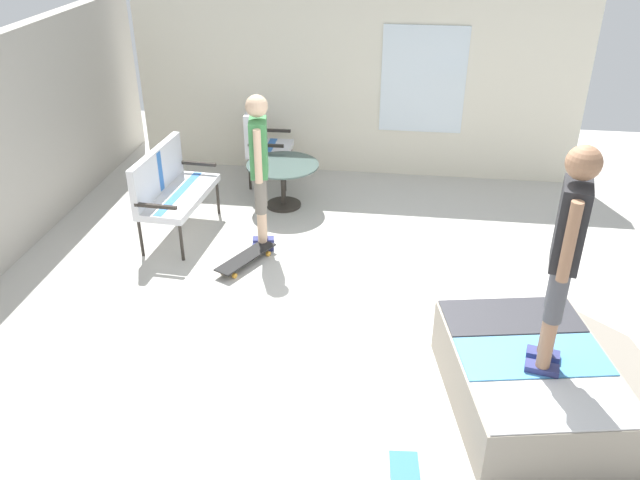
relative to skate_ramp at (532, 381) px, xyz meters
The scene contains 9 objects.
ground_plane 1.58m from the skate_ramp, 57.09° to the left, with size 12.00×12.00×0.10m, color beige.
house_facade 5.07m from the skate_ramp, 21.10° to the left, with size 0.23×6.00×2.41m.
skate_ramp is the anchor object (origin of this frame).
patio_bench 4.45m from the skate_ramp, 56.91° to the left, with size 1.28×0.63×1.02m.
patio_chair_near_house 5.03m from the skate_ramp, 36.61° to the left, with size 0.63×0.56×1.02m.
patio_table 4.20m from the skate_ramp, 37.87° to the left, with size 0.90×0.90×0.57m.
person_watching 3.53m from the skate_ramp, 49.28° to the left, with size 0.47×0.29×1.75m.
person_skater 1.25m from the skate_ramp, 169.13° to the right, with size 0.47×0.29×1.71m.
skateboard_by_bench 3.26m from the skate_ramp, 56.15° to the left, with size 0.80×0.54×0.10m.
Camera 1 is at (-4.91, -0.20, 3.62)m, focal length 36.58 mm.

